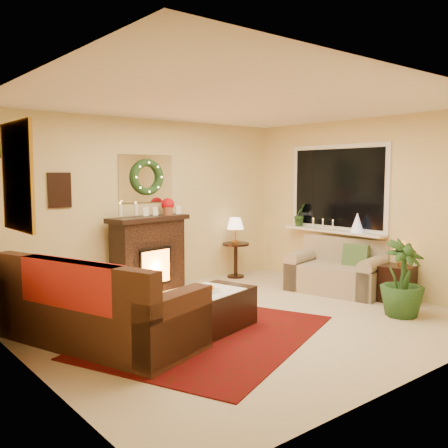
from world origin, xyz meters
TOP-DOWN VIEW (x-y plane):
  - floor at (0.00, 0.00)m, footprint 5.00×5.00m
  - ceiling at (0.00, 0.00)m, footprint 5.00×5.00m
  - wall_back at (0.00, 2.25)m, footprint 5.00×5.00m
  - wall_front at (0.00, -2.25)m, footprint 5.00×5.00m
  - wall_left at (-2.50, 0.00)m, footprint 4.50×4.50m
  - wall_right at (2.50, 0.00)m, footprint 4.50×4.50m
  - area_rug at (-0.67, -0.22)m, footprint 3.21×2.86m
  - sofa at (-1.67, 0.34)m, footprint 1.60×2.36m
  - red_throw at (-1.75, 0.53)m, footprint 0.79×1.28m
  - fireplace at (-0.09, 2.04)m, footprint 1.21×0.58m
  - poinsettia at (0.27, 2.06)m, footprint 0.20×0.20m
  - mantel_candle_a at (-0.57, 2.00)m, footprint 0.06×0.06m
  - mantel_candle_b at (-0.32, 2.00)m, footprint 0.06×0.06m
  - mantel_mirror at (0.00, 2.23)m, footprint 0.92×0.02m
  - wreath at (0.00, 2.19)m, footprint 0.55×0.11m
  - wall_art at (-1.35, 2.23)m, footprint 0.32×0.03m
  - gold_mirror at (-2.48, 0.30)m, footprint 0.03×0.84m
  - hanging_plant at (-2.34, 1.05)m, footprint 0.33×0.28m
  - loveseat at (2.06, 0.21)m, footprint 1.10×1.53m
  - window_frame at (2.48, 0.55)m, footprint 0.03×1.86m
  - window_glass at (2.47, 0.55)m, footprint 0.02×1.70m
  - window_sill at (2.38, 0.55)m, footprint 0.22×1.86m
  - mini_tree at (2.34, 0.06)m, footprint 0.20×0.20m
  - sill_plant at (2.38, 1.25)m, footprint 0.27×0.22m
  - side_table_round at (1.58, 1.97)m, footprint 0.48×0.48m
  - lamp_cream at (1.56, 1.97)m, footprint 0.29×0.29m
  - end_table_square at (2.26, -0.69)m, footprint 0.48×0.48m
  - lamp_tiffany at (2.29, -0.72)m, footprint 0.27×0.27m
  - coffee_table at (-0.55, -0.06)m, footprint 1.21×0.86m
  - fruit_bowl at (-0.59, -0.10)m, footprint 0.28×0.28m
  - floor_palm at (1.67, -1.12)m, footprint 1.76×1.76m

SIDE VIEW (x-z plane):
  - floor at x=0.00m, z-range 0.00..0.00m
  - area_rug at x=-0.67m, z-range 0.00..0.01m
  - coffee_table at x=-0.55m, z-range -0.02..0.44m
  - end_table_square at x=2.26m, z-range 0.02..0.52m
  - side_table_round at x=1.58m, z-range 0.03..0.62m
  - loveseat at x=2.06m, z-range 0.02..0.82m
  - sofa at x=-1.67m, z-range -0.04..0.90m
  - floor_palm at x=1.67m, z-range -0.98..1.88m
  - fruit_bowl at x=-0.59m, z-range 0.42..0.48m
  - red_throw at x=-1.75m, z-range 0.45..0.46m
  - fireplace at x=-0.09m, z-range 0.02..1.08m
  - lamp_tiffany at x=2.29m, z-range 0.55..0.94m
  - window_sill at x=2.38m, z-range 0.85..0.89m
  - lamp_cream at x=1.56m, z-range 0.66..1.10m
  - mini_tree at x=2.34m, z-range 0.89..1.19m
  - sill_plant at x=2.38m, z-range 0.84..1.33m
  - mantel_candle_a at x=-0.57m, z-range 1.17..1.35m
  - mantel_candle_b at x=-0.32m, z-range 1.17..1.35m
  - wall_back at x=0.00m, z-range 1.30..1.30m
  - wall_front at x=0.00m, z-range 1.30..1.30m
  - wall_left at x=-2.50m, z-range 1.30..1.30m
  - wall_right at x=2.50m, z-range 1.30..1.30m
  - poinsettia at x=0.27m, z-range 1.20..1.40m
  - wall_art at x=-1.35m, z-range 1.31..1.79m
  - window_frame at x=2.48m, z-range 0.87..2.23m
  - window_glass at x=2.47m, z-range 0.94..2.16m
  - mantel_mirror at x=0.00m, z-range 1.34..2.06m
  - wreath at x=0.00m, z-range 1.44..2.00m
  - gold_mirror at x=-2.48m, z-range 1.25..2.25m
  - hanging_plant at x=-2.34m, z-range 1.79..2.15m
  - ceiling at x=0.00m, z-range 2.60..2.60m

